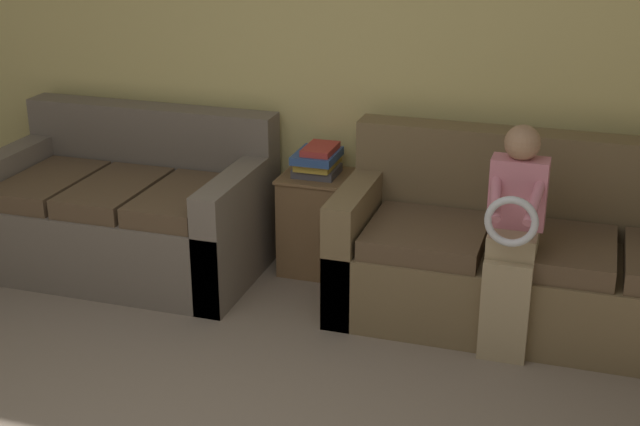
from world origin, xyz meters
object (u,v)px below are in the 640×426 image
couch_main (553,263)px  child_left_seated (513,231)px  couch_side (129,214)px  side_shelf (319,221)px  book_stack (318,160)px

couch_main → child_left_seated: bearing=-117.1°
child_left_seated → couch_side: bearing=171.6°
couch_side → side_shelf: 1.16m
child_left_seated → side_shelf: (-1.19, 0.62, -0.33)m
couch_main → side_shelf: couch_main is taller
side_shelf → couch_side: bearing=-166.1°
couch_main → side_shelf: size_ratio=3.77×
couch_main → book_stack: (-1.39, 0.25, 0.36)m
couch_side → child_left_seated: size_ratio=1.43×
couch_side → book_stack: 1.21m
couch_side → child_left_seated: bearing=-8.4°
couch_main → couch_side: bearing=-179.4°
couch_side → book_stack: couch_side is taller
side_shelf → child_left_seated: bearing=-27.4°
child_left_seated → book_stack: size_ratio=3.53×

